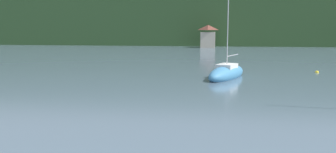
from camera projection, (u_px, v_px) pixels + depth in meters
name	position (u px, v px, depth m)	size (l,w,h in m)	color
wooded_hillside	(143.00, 20.00, 144.80)	(352.00, 74.18, 49.61)	#2D4C28
shore_building_west	(208.00, 37.00, 94.13)	(3.96, 5.23, 5.96)	#BCB29E
sailboat_far_6	(227.00, 73.00, 37.95)	(5.21, 8.56, 12.73)	teal
mooring_buoy_near	(317.00, 73.00, 42.39)	(0.45, 0.45, 0.45)	yellow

